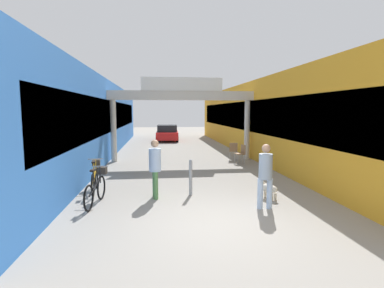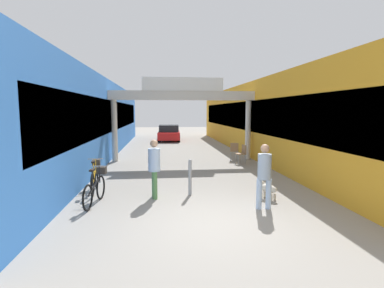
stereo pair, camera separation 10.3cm
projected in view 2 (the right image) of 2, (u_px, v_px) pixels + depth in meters
name	position (u px, v px, depth m)	size (l,w,h in m)	color
ground_plane	(212.00, 223.00, 6.62)	(80.00, 80.00, 0.00)	gray
storefront_left	(89.00, 119.00, 16.73)	(3.00, 26.00, 4.02)	blue
storefront_right	(265.00, 119.00, 17.80)	(3.00, 26.00, 4.02)	gold
arcade_sign_gateway	(183.00, 102.00, 14.78)	(7.40, 0.47, 4.10)	beige
pedestrian_with_dog	(264.00, 172.00, 7.51)	(0.39, 0.37, 1.66)	#A5BFE0
pedestrian_companion	(154.00, 165.00, 8.46)	(0.37, 0.39, 1.68)	#4C7F47
dog_on_leash	(267.00, 188.00, 8.46)	(0.54, 0.68, 0.49)	beige
bicycle_black_nearest	(96.00, 187.00, 8.01)	(0.46, 1.68, 0.98)	black
bicycle_orange_second	(95.00, 177.00, 9.27)	(0.46, 1.69, 0.98)	black
bollard_post_metal	(190.00, 177.00, 8.81)	(0.10, 0.10, 1.07)	gray
cafe_chair_wood_nearer	(242.00, 152.00, 14.08)	(0.47, 0.47, 0.89)	gray
cafe_chair_wood_farther	(234.00, 150.00, 15.03)	(0.49, 0.49, 0.89)	gray
parked_car_red	(169.00, 133.00, 25.09)	(1.93, 4.07, 1.33)	red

